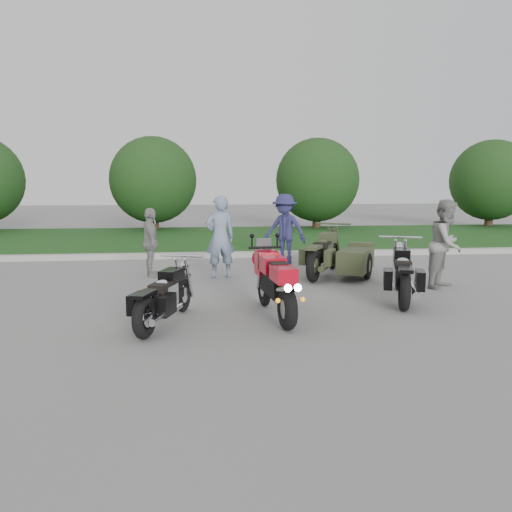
{
  "coord_description": "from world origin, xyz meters",
  "views": [
    {
      "loc": [
        -0.99,
        -7.93,
        2.1
      ],
      "look_at": [
        -0.04,
        0.81,
        0.8
      ],
      "focal_mm": 35.0,
      "sensor_mm": 36.0,
      "label": 1
    }
  ],
  "objects": [
    {
      "name": "tree_far_right",
      "position": [
        12.0,
        13.5,
        2.19
      ],
      "size": [
        3.6,
        3.6,
        4.0
      ],
      "color": "#3F2B1C",
      "rests_on": "ground"
    },
    {
      "name": "person_stripe",
      "position": [
        -0.6,
        2.99,
        0.91
      ],
      "size": [
        0.73,
        0.55,
        1.82
      ],
      "primitive_type": "imported",
      "rotation": [
        0.0,
        0.0,
        3.33
      ],
      "color": "#7787A2",
      "rests_on": "ground"
    },
    {
      "name": "ground",
      "position": [
        0.0,
        0.0,
        0.0
      ],
      "size": [
        80.0,
        80.0,
        0.0
      ],
      "primitive_type": "plane",
      "color": "gray",
      "rests_on": "ground"
    },
    {
      "name": "grass_strip",
      "position": [
        0.0,
        10.15,
        0.07
      ],
      "size": [
        60.0,
        8.0,
        0.14
      ],
      "primitive_type": "cube",
      "color": "#295A1F",
      "rests_on": "ground"
    },
    {
      "name": "sportbike_red",
      "position": [
        0.13,
        -0.41,
        0.57
      ],
      "size": [
        0.48,
        2.06,
        0.98
      ],
      "rotation": [
        0.0,
        0.0,
        0.11
      ],
      "color": "black",
      "rests_on": "ground"
    },
    {
      "name": "cruiser_right",
      "position": [
        2.53,
        0.44,
        0.46
      ],
      "size": [
        0.89,
        2.24,
        0.89
      ],
      "rotation": [
        0.0,
        0.0,
        -0.33
      ],
      "color": "black",
      "rests_on": "ground"
    },
    {
      "name": "cruiser_left",
      "position": [
        -1.57,
        -0.67,
        0.4
      ],
      "size": [
        0.77,
        1.97,
        0.79
      ],
      "rotation": [
        0.0,
        0.0,
        -0.32
      ],
      "color": "black",
      "rests_on": "ground"
    },
    {
      "name": "cruiser_sidecar",
      "position": [
        2.08,
        2.73,
        0.44
      ],
      "size": [
        1.85,
        2.29,
        0.94
      ],
      "rotation": [
        0.0,
        0.0,
        -0.49
      ],
      "color": "black",
      "rests_on": "ground"
    },
    {
      "name": "tree_mid_left",
      "position": [
        -3.0,
        13.5,
        2.19
      ],
      "size": [
        3.6,
        3.6,
        4.0
      ],
      "color": "#3F2B1C",
      "rests_on": "ground"
    },
    {
      "name": "tree_mid_right",
      "position": [
        4.0,
        13.5,
        2.19
      ],
      "size": [
        3.6,
        3.6,
        4.0
      ],
      "color": "#3F2B1C",
      "rests_on": "ground"
    },
    {
      "name": "person_back",
      "position": [
        -2.13,
        3.28,
        0.77
      ],
      "size": [
        0.58,
        0.97,
        1.55
      ],
      "primitive_type": "imported",
      "rotation": [
        0.0,
        0.0,
        1.81
      ],
      "color": "gray",
      "rests_on": "ground"
    },
    {
      "name": "person_denim",
      "position": [
        1.12,
        4.71,
        0.9
      ],
      "size": [
        1.34,
        1.21,
        1.81
      ],
      "primitive_type": "imported",
      "rotation": [
        0.0,
        0.0,
        -0.59
      ],
      "color": "navy",
      "rests_on": "ground"
    },
    {
      "name": "curb",
      "position": [
        0.0,
        6.0,
        0.07
      ],
      "size": [
        60.0,
        0.3,
        0.15
      ],
      "primitive_type": "cube",
      "color": "#AEABA3",
      "rests_on": "ground"
    },
    {
      "name": "person_grey",
      "position": [
        3.85,
        1.48,
        0.88
      ],
      "size": [
        1.08,
        1.08,
        1.77
      ],
      "primitive_type": "imported",
      "rotation": [
        0.0,
        0.0,
        0.76
      ],
      "color": "gray",
      "rests_on": "ground"
    }
  ]
}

